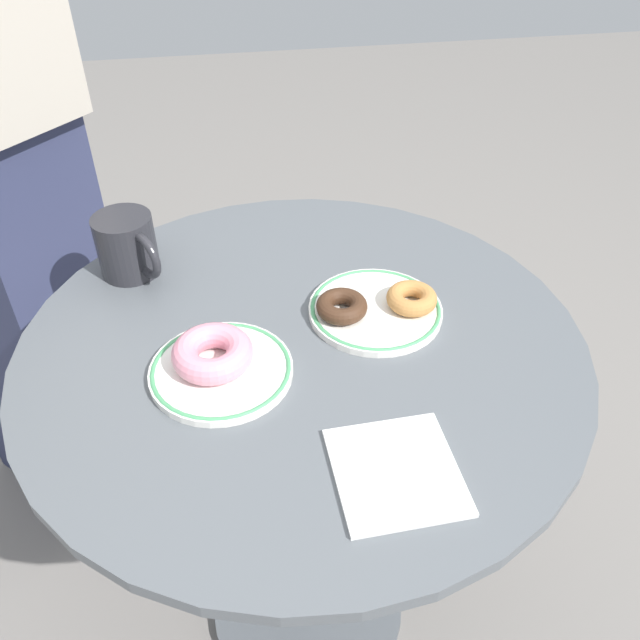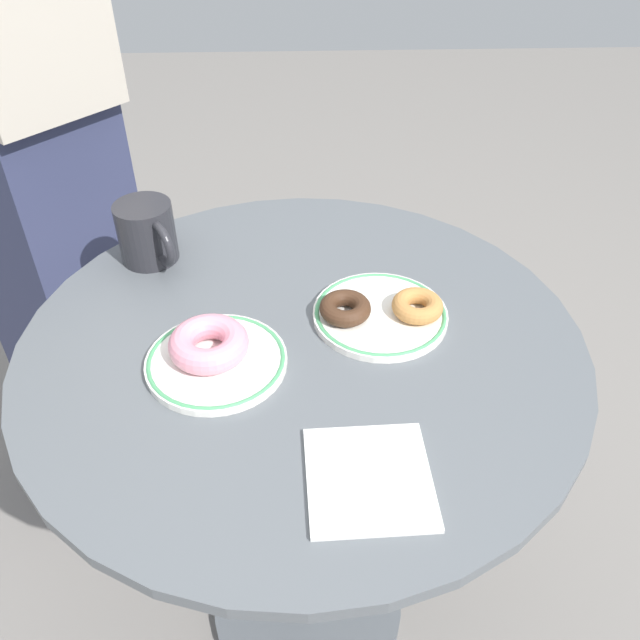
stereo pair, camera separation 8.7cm
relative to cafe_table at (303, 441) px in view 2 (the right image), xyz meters
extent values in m
cube|color=gray|center=(0.00, 0.00, -0.52)|extent=(7.00, 7.00, 0.02)
cylinder|color=#565B60|center=(0.00, 0.00, 0.20)|extent=(0.75, 0.75, 0.02)
cylinder|color=#565B60|center=(0.00, 0.00, -0.15)|extent=(0.06, 0.06, 0.68)
cylinder|color=#565B60|center=(0.00, 0.00, -0.50)|extent=(0.37, 0.37, 0.03)
cylinder|color=white|center=(-0.11, -0.05, 0.22)|extent=(0.18, 0.18, 0.01)
torus|color=#4C9E66|center=(-0.11, -0.05, 0.22)|extent=(0.18, 0.18, 0.01)
cylinder|color=white|center=(0.11, 0.04, 0.22)|extent=(0.19, 0.19, 0.01)
torus|color=#4C9E66|center=(0.11, 0.04, 0.22)|extent=(0.18, 0.18, 0.01)
torus|color=pink|center=(-0.12, -0.04, 0.24)|extent=(0.13, 0.13, 0.03)
torus|color=#BC7F42|center=(0.16, 0.03, 0.23)|extent=(0.10, 0.10, 0.02)
torus|color=#422819|center=(0.06, 0.03, 0.23)|extent=(0.08, 0.08, 0.02)
cube|color=white|center=(0.07, -0.23, 0.21)|extent=(0.14, 0.14, 0.01)
cylinder|color=#28282D|center=(-0.23, 0.20, 0.26)|extent=(0.09, 0.09, 0.09)
torus|color=#28282D|center=(-0.20, 0.16, 0.26)|extent=(0.05, 0.06, 0.07)
cube|color=#2D3351|center=(-0.49, 0.45, -0.07)|extent=(0.39, 0.38, 0.89)
camera|label=1|loc=(-0.09, -0.66, 0.79)|focal=37.19mm
camera|label=2|loc=(0.00, -0.67, 0.79)|focal=37.19mm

